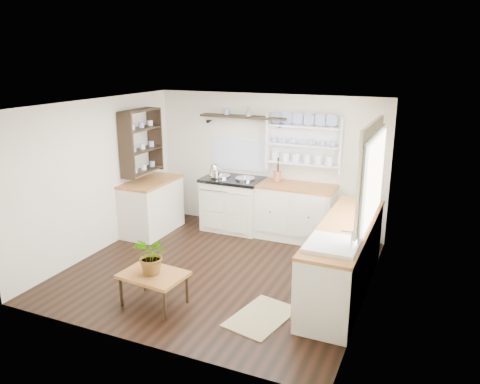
% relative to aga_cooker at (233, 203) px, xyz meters
% --- Properties ---
extents(floor, '(4.00, 3.80, 0.01)m').
position_rel_aga_cooker_xyz_m(floor, '(0.50, -1.57, -0.46)').
color(floor, black).
rests_on(floor, ground).
extents(wall_back, '(4.00, 0.02, 2.30)m').
position_rel_aga_cooker_xyz_m(wall_back, '(0.50, 0.33, 0.69)').
color(wall_back, silver).
rests_on(wall_back, ground).
extents(wall_right, '(0.02, 3.80, 2.30)m').
position_rel_aga_cooker_xyz_m(wall_right, '(2.50, -1.57, 0.69)').
color(wall_right, silver).
rests_on(wall_right, ground).
extents(wall_left, '(0.02, 3.80, 2.30)m').
position_rel_aga_cooker_xyz_m(wall_left, '(-1.50, -1.57, 0.69)').
color(wall_left, silver).
rests_on(wall_left, ground).
extents(ceiling, '(4.00, 3.80, 0.01)m').
position_rel_aga_cooker_xyz_m(ceiling, '(0.50, -1.57, 1.84)').
color(ceiling, white).
rests_on(ceiling, wall_back).
extents(window, '(0.08, 1.55, 1.22)m').
position_rel_aga_cooker_xyz_m(window, '(2.45, -1.42, 1.10)').
color(window, white).
rests_on(window, wall_right).
extents(aga_cooker, '(1.01, 0.71, 0.94)m').
position_rel_aga_cooker_xyz_m(aga_cooker, '(0.00, 0.00, 0.00)').
color(aga_cooker, silver).
rests_on(aga_cooker, floor).
extents(back_cabinets, '(1.27, 0.63, 0.90)m').
position_rel_aga_cooker_xyz_m(back_cabinets, '(1.10, 0.03, -0.00)').
color(back_cabinets, beige).
rests_on(back_cabinets, floor).
extents(right_cabinets, '(0.62, 2.43, 0.90)m').
position_rel_aga_cooker_xyz_m(right_cabinets, '(2.20, -1.47, -0.00)').
color(right_cabinets, beige).
rests_on(right_cabinets, floor).
extents(belfast_sink, '(0.55, 0.60, 0.45)m').
position_rel_aga_cooker_xyz_m(belfast_sink, '(2.20, -2.22, 0.34)').
color(belfast_sink, white).
rests_on(belfast_sink, right_cabinets).
extents(left_cabinets, '(0.62, 1.13, 0.90)m').
position_rel_aga_cooker_xyz_m(left_cabinets, '(-1.20, -0.67, -0.00)').
color(left_cabinets, beige).
rests_on(left_cabinets, floor).
extents(plate_rack, '(1.20, 0.22, 0.90)m').
position_rel_aga_cooker_xyz_m(plate_rack, '(1.15, 0.29, 1.09)').
color(plate_rack, white).
rests_on(plate_rack, wall_back).
extents(high_shelf, '(1.50, 0.29, 0.16)m').
position_rel_aga_cooker_xyz_m(high_shelf, '(0.10, 0.21, 1.45)').
color(high_shelf, black).
rests_on(high_shelf, wall_back).
extents(left_shelving, '(0.28, 0.80, 1.05)m').
position_rel_aga_cooker_xyz_m(left_shelving, '(-1.34, -0.67, 1.09)').
color(left_shelving, black).
rests_on(left_shelving, wall_left).
extents(kettle, '(0.18, 0.18, 0.22)m').
position_rel_aga_cooker_xyz_m(kettle, '(-0.28, -0.12, 0.58)').
color(kettle, silver).
rests_on(kettle, aga_cooker).
extents(utensil_crock, '(0.14, 0.14, 0.16)m').
position_rel_aga_cooker_xyz_m(utensil_crock, '(0.75, 0.11, 0.53)').
color(utensil_crock, '#A3503C').
rests_on(utensil_crock, back_cabinets).
extents(center_table, '(0.80, 0.60, 0.41)m').
position_rel_aga_cooker_xyz_m(center_table, '(0.20, -2.72, -0.10)').
color(center_table, brown).
rests_on(center_table, floor).
extents(potted_plant, '(0.51, 0.47, 0.46)m').
position_rel_aga_cooker_xyz_m(potted_plant, '(0.20, -2.72, 0.18)').
color(potted_plant, '#3F7233').
rests_on(potted_plant, center_table).
extents(floor_rug, '(0.71, 0.95, 0.02)m').
position_rel_aga_cooker_xyz_m(floor_rug, '(1.49, -2.49, -0.45)').
color(floor_rug, olive).
rests_on(floor_rug, floor).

